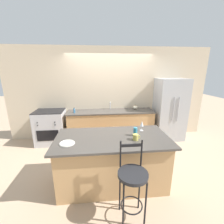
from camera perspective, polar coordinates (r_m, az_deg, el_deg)
ground_plane at (r=4.36m, az=0.00°, el=-12.29°), size 18.00×18.00×0.00m
wall_back at (r=4.57m, az=-0.84°, el=6.92°), size 6.00×0.07×2.70m
back_counter at (r=4.50m, az=-0.46°, el=-5.04°), size 2.50×0.65×0.90m
sink_faucet at (r=4.51m, az=-0.70°, el=2.81°), size 0.02×0.13×0.22m
kitchen_island at (r=2.86m, az=0.17°, el=-17.87°), size 1.98×1.00×0.92m
refrigerator at (r=4.80m, az=21.05°, el=0.93°), size 0.84×0.69×1.82m
oven_range at (r=4.64m, az=-22.27°, el=-5.30°), size 0.79×0.67×0.96m
bar_stool_near at (r=2.22m, az=7.80°, el=-24.67°), size 0.40×0.40×1.15m
dinner_plate at (r=2.53m, az=-16.72°, el=-11.31°), size 0.24×0.24×0.02m
wine_glass at (r=2.92m, az=11.32°, el=-4.42°), size 0.07×0.07×0.20m
coffee_mug at (r=2.56m, az=9.01°, el=-9.43°), size 0.13×0.09×0.10m
tumbler_cup at (r=2.71m, az=8.87°, el=-7.39°), size 0.07×0.07×0.15m
pumpkin_decoration at (r=4.58m, az=8.82°, el=1.76°), size 0.14×0.14×0.13m
soap_bottle at (r=4.28m, az=-14.18°, el=0.55°), size 0.05×0.05×0.15m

